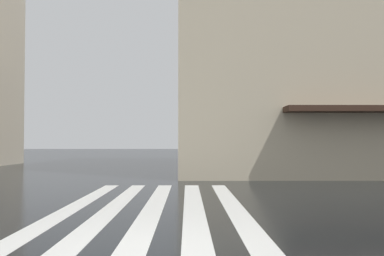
% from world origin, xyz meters
% --- Properties ---
extents(ground_plane, '(220.00, 220.00, 0.00)m').
position_xyz_m(ground_plane, '(0.00, 0.00, 0.00)').
color(ground_plane, black).
extents(zebra_crossing, '(13.00, 4.50, 0.01)m').
position_xyz_m(zebra_crossing, '(4.00, 0.25, 0.00)').
color(zebra_crossing, silver).
rests_on(zebra_crossing, ground_plane).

